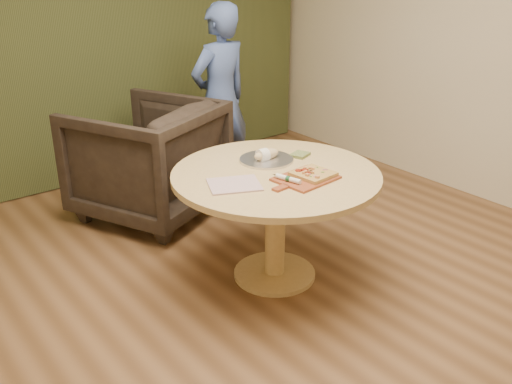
{
  "coord_description": "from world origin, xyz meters",
  "views": [
    {
      "loc": [
        -1.93,
        -2.08,
        2.05
      ],
      "look_at": [
        -0.11,
        0.25,
        0.77
      ],
      "focal_mm": 40.0,
      "sensor_mm": 36.0,
      "label": 1
    }
  ],
  "objects": [
    {
      "name": "bread_roll",
      "position": [
        0.29,
        0.66,
        0.79
      ],
      "size": [
        0.19,
        0.09,
        0.09
      ],
      "color": "#D6BB82",
      "rests_on": "serving_tray"
    },
    {
      "name": "cutlery_roll",
      "position": [
        0.16,
        0.27,
        0.78
      ],
      "size": [
        0.07,
        0.2,
        0.03
      ],
      "rotation": [
        0.0,
        0.0,
        0.25
      ],
      "color": "silver",
      "rests_on": "pizza_paddle"
    },
    {
      "name": "person_standing",
      "position": [
        0.85,
        1.97,
        0.82
      ],
      "size": [
        0.64,
        0.46,
        1.64
      ],
      "primitive_type": "imported",
      "rotation": [
        0.0,
        0.0,
        3.25
      ],
      "color": "#425992",
      "rests_on": "ground"
    },
    {
      "name": "curtain",
      "position": [
        0.0,
        2.9,
        1.4
      ],
      "size": [
        4.8,
        0.14,
        2.78
      ],
      "primitive_type": "cube",
      "color": "#31391A",
      "rests_on": "ground"
    },
    {
      "name": "newspaper",
      "position": [
        -0.11,
        0.45,
        0.76
      ],
      "size": [
        0.38,
        0.35,
        0.01
      ],
      "primitive_type": "cube",
      "rotation": [
        0.0,
        0.0,
        -0.43
      ],
      "color": "silver",
      "rests_on": "pedestal_table"
    },
    {
      "name": "flatbread_pizza",
      "position": [
        0.33,
        0.25,
        0.78
      ],
      "size": [
        0.24,
        0.24,
        0.04
      ],
      "rotation": [
        0.0,
        0.0,
        0.1
      ],
      "color": "tan",
      "rests_on": "pizza_paddle"
    },
    {
      "name": "room_shell",
      "position": [
        0.0,
        0.0,
        1.4
      ],
      "size": [
        5.04,
        6.04,
        2.84
      ],
      "color": "brown",
      "rests_on": "ground"
    },
    {
      "name": "armchair",
      "position": [
        0.05,
        1.86,
        0.52
      ],
      "size": [
        1.3,
        1.27,
        1.03
      ],
      "primitive_type": "imported",
      "rotation": [
        0.0,
        0.0,
        3.56
      ],
      "color": "black",
      "rests_on": "ground"
    },
    {
      "name": "green_packet",
      "position": [
        0.54,
        0.59,
        0.76
      ],
      "size": [
        0.15,
        0.13,
        0.02
      ],
      "primitive_type": "cube",
      "rotation": [
        0.0,
        0.0,
        0.33
      ],
      "color": "#4D5D29",
      "rests_on": "pedestal_table"
    },
    {
      "name": "serving_tray",
      "position": [
        0.3,
        0.66,
        0.76
      ],
      "size": [
        0.36,
        0.36,
        0.02
      ],
      "color": "silver",
      "rests_on": "pedestal_table"
    },
    {
      "name": "pedestal_table",
      "position": [
        0.22,
        0.46,
        0.61
      ],
      "size": [
        1.32,
        1.32,
        0.75
      ],
      "rotation": [
        0.0,
        0.0,
        -0.14
      ],
      "color": "tan",
      "rests_on": "ground"
    },
    {
      "name": "pizza_paddle",
      "position": [
        0.27,
        0.25,
        0.76
      ],
      "size": [
        0.46,
        0.31,
        0.01
      ],
      "rotation": [
        0.0,
        0.0,
        0.1
      ],
      "color": "#984626",
      "rests_on": "pedestal_table"
    }
  ]
}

